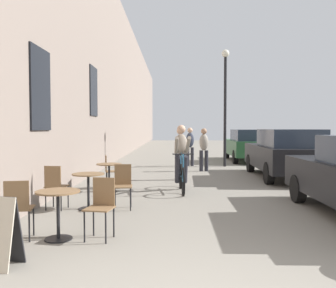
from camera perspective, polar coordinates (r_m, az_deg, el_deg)
The scene contains 16 objects.
building_facade_left at distance 17.04m, azimuth -9.65°, elevation 11.13°, with size 0.54×68.00×8.36m.
cafe_table_near at distance 5.57m, azimuth -16.98°, elevation -9.09°, with size 0.64×0.64×0.72m.
cafe_chair_near_toward_street at distance 5.49m, azimuth -10.50°, elevation -9.23°, with size 0.45×0.45×0.89m.
cafe_chair_near_toward_wall at distance 5.70m, azimuth -22.56°, elevation -8.96°, with size 0.44×0.44×0.89m.
cafe_table_mid at distance 7.45m, azimuth -12.48°, elevation -6.09°, with size 0.64×0.64×0.72m.
cafe_chair_mid_toward_street at distance 7.55m, azimuth -17.40°, elevation -6.06°, with size 0.43×0.43×0.89m.
cafe_chair_mid_toward_wall at distance 7.40m, azimuth -7.17°, elevation -6.14°, with size 0.41×0.41×0.89m.
cafe_table_far at distance 9.36m, azimuth -9.29°, elevation -4.30°, with size 0.64×0.64×0.72m.
cafe_chair_far_toward_street at distance 9.90m, azimuth -9.17°, elevation -3.95°, with size 0.46×0.46×0.89m.
cyclist_on_bicycle at distance 9.34m, azimuth 2.15°, elevation -2.50°, with size 0.52×1.76×1.74m.
pedestrian_near at distance 11.29m, azimuth 1.95°, elevation -1.03°, with size 0.36×0.27×1.64m.
pedestrian_mid at distance 13.61m, azimuth 5.69°, elevation -0.49°, with size 0.38×0.29×1.62m.
pedestrian_far at distance 15.44m, azimuth 3.49°, elevation -0.07°, with size 0.38×0.30×1.64m.
street_lamp at distance 15.47m, azimuth 9.03°, elevation 8.01°, with size 0.32×0.32×4.90m.
parked_car_second at distance 12.31m, azimuth 18.09°, elevation -1.33°, with size 2.01×4.53×1.59m.
parked_car_third at distance 18.03m, azimuth 12.53°, elevation -0.12°, with size 1.90×4.39×1.55m.
Camera 1 is at (-0.46, -2.58, 1.64)m, focal length 38.59 mm.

